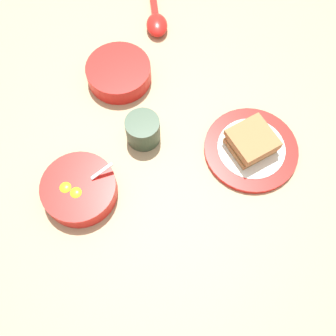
{
  "coord_description": "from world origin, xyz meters",
  "views": [
    {
      "loc": [
        0.24,
        -0.37,
        0.78
      ],
      "look_at": [
        0.05,
        -0.08,
        0.02
      ],
      "focal_mm": 42.0,
      "sensor_mm": 36.0,
      "label": 1
    }
  ],
  "objects_px": {
    "soup_spoon": "(156,22)",
    "egg_bowl": "(79,189)",
    "toast_plate": "(251,149)",
    "congee_bowl": "(119,72)",
    "toast_sandwich": "(252,142)",
    "drinking_cup": "(143,130)"
  },
  "relations": [
    {
      "from": "toast_plate",
      "to": "congee_bowl",
      "type": "bearing_deg",
      "value": 179.91
    },
    {
      "from": "soup_spoon",
      "to": "egg_bowl",
      "type": "bearing_deg",
      "value": -75.31
    },
    {
      "from": "toast_plate",
      "to": "toast_sandwich",
      "type": "relative_size",
      "value": 1.72
    },
    {
      "from": "soup_spoon",
      "to": "toast_plate",
      "type": "bearing_deg",
      "value": -26.57
    },
    {
      "from": "toast_sandwich",
      "to": "egg_bowl",
      "type": "bearing_deg",
      "value": -131.15
    },
    {
      "from": "egg_bowl",
      "to": "toast_plate",
      "type": "xyz_separation_m",
      "value": [
        0.25,
        0.29,
        -0.02
      ]
    },
    {
      "from": "egg_bowl",
      "to": "drinking_cup",
      "type": "xyz_separation_m",
      "value": [
        0.03,
        0.18,
        0.01
      ]
    },
    {
      "from": "egg_bowl",
      "to": "congee_bowl",
      "type": "xyz_separation_m",
      "value": [
        -0.11,
        0.29,
        0.0
      ]
    },
    {
      "from": "toast_plate",
      "to": "soup_spoon",
      "type": "xyz_separation_m",
      "value": [
        -0.38,
        0.19,
        0.01
      ]
    },
    {
      "from": "egg_bowl",
      "to": "toast_sandwich",
      "type": "height_order",
      "value": "egg_bowl"
    },
    {
      "from": "toast_plate",
      "to": "congee_bowl",
      "type": "height_order",
      "value": "congee_bowl"
    },
    {
      "from": "toast_plate",
      "to": "egg_bowl",
      "type": "bearing_deg",
      "value": -131.57
    },
    {
      "from": "toast_plate",
      "to": "drinking_cup",
      "type": "height_order",
      "value": "drinking_cup"
    },
    {
      "from": "toast_plate",
      "to": "congee_bowl",
      "type": "relative_size",
      "value": 1.35
    },
    {
      "from": "soup_spoon",
      "to": "congee_bowl",
      "type": "relative_size",
      "value": 0.97
    },
    {
      "from": "egg_bowl",
      "to": "soup_spoon",
      "type": "height_order",
      "value": "egg_bowl"
    },
    {
      "from": "toast_sandwich",
      "to": "soup_spoon",
      "type": "xyz_separation_m",
      "value": [
        -0.37,
        0.19,
        -0.02
      ]
    },
    {
      "from": "egg_bowl",
      "to": "soup_spoon",
      "type": "relative_size",
      "value": 1.04
    },
    {
      "from": "congee_bowl",
      "to": "egg_bowl",
      "type": "bearing_deg",
      "value": -69.6
    },
    {
      "from": "drinking_cup",
      "to": "congee_bowl",
      "type": "bearing_deg",
      "value": 143.98
    },
    {
      "from": "soup_spoon",
      "to": "congee_bowl",
      "type": "bearing_deg",
      "value": -84.54
    },
    {
      "from": "egg_bowl",
      "to": "congee_bowl",
      "type": "height_order",
      "value": "egg_bowl"
    }
  ]
}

